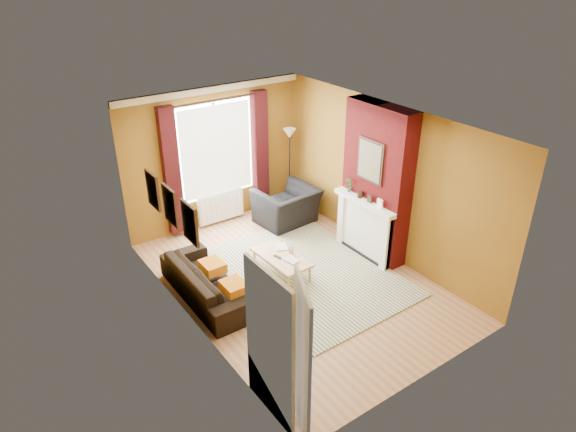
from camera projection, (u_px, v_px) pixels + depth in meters
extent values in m
plane|color=#986C45|center=(296.00, 281.00, 8.76)|extent=(5.50, 5.50, 0.00)
cube|color=brown|center=(215.00, 157.00, 10.11)|extent=(3.80, 0.02, 2.80)
cube|color=brown|center=(433.00, 292.00, 6.12)|extent=(3.80, 0.02, 2.80)
cube|color=brown|center=(384.00, 180.00, 9.08)|extent=(0.02, 5.50, 2.80)
cube|color=brown|center=(187.00, 243.00, 7.14)|extent=(0.02, 5.50, 2.80)
cube|color=silver|center=(298.00, 122.00, 7.46)|extent=(3.80, 5.50, 0.01)
cube|color=#480A0A|center=(377.00, 183.00, 8.99)|extent=(0.35, 1.40, 2.80)
cube|color=white|center=(365.00, 228.00, 9.28)|extent=(0.12, 1.30, 1.10)
cube|color=white|center=(365.00, 203.00, 9.01)|extent=(0.22, 1.40, 0.08)
cube|color=white|center=(387.00, 243.00, 8.87)|extent=(0.16, 0.14, 1.04)
cube|color=white|center=(343.00, 218.00, 9.71)|extent=(0.16, 0.14, 1.04)
cube|color=black|center=(366.00, 233.00, 9.35)|extent=(0.06, 0.80, 0.90)
cube|color=black|center=(363.00, 252.00, 9.53)|extent=(0.20, 1.00, 0.06)
cube|color=white|center=(380.00, 203.00, 8.71)|extent=(0.03, 0.12, 0.16)
cube|color=black|center=(370.00, 199.00, 8.90)|extent=(0.03, 0.10, 0.14)
cylinder|color=black|center=(360.00, 194.00, 9.08)|extent=(0.10, 0.10, 0.12)
cube|color=black|center=(370.00, 161.00, 8.69)|extent=(0.03, 0.60, 0.75)
cube|color=#A26A37|center=(370.00, 161.00, 8.68)|extent=(0.01, 0.52, 0.66)
cube|color=white|center=(211.00, 89.00, 9.46)|extent=(3.80, 0.08, 0.12)
cube|color=white|center=(215.00, 150.00, 10.02)|extent=(1.60, 0.04, 1.90)
cube|color=white|center=(216.00, 151.00, 9.99)|extent=(1.50, 0.02, 1.80)
cube|color=white|center=(216.00, 150.00, 10.00)|extent=(0.06, 0.04, 1.90)
cube|color=#390D10|center=(172.00, 172.00, 9.54)|extent=(0.30, 0.16, 2.50)
cube|color=#390D10|center=(260.00, 151.00, 10.54)|extent=(0.30, 0.16, 2.50)
cylinder|color=black|center=(214.00, 101.00, 9.49)|extent=(2.30, 0.05, 0.05)
cube|color=white|center=(221.00, 206.00, 10.52)|extent=(1.00, 0.10, 0.60)
cube|color=white|center=(202.00, 213.00, 10.25)|extent=(0.04, 0.03, 0.56)
cube|color=white|center=(207.00, 212.00, 10.30)|extent=(0.04, 0.03, 0.56)
cube|color=white|center=(212.00, 210.00, 10.36)|extent=(0.04, 0.03, 0.56)
cube|color=white|center=(217.00, 209.00, 10.41)|extent=(0.04, 0.03, 0.56)
cube|color=white|center=(222.00, 208.00, 10.47)|extent=(0.04, 0.03, 0.56)
cube|color=white|center=(226.00, 206.00, 10.53)|extent=(0.04, 0.03, 0.56)
cube|color=white|center=(231.00, 205.00, 10.58)|extent=(0.04, 0.03, 0.56)
cube|color=white|center=(236.00, 204.00, 10.64)|extent=(0.04, 0.03, 0.56)
cube|color=white|center=(240.00, 202.00, 10.69)|extent=(0.04, 0.03, 0.56)
cube|color=black|center=(190.00, 223.00, 6.92)|extent=(0.04, 0.44, 0.58)
cube|color=gold|center=(191.00, 223.00, 6.94)|extent=(0.01, 0.38, 0.52)
cube|color=black|center=(170.00, 206.00, 7.39)|extent=(0.04, 0.44, 0.58)
cube|color=#339A5C|center=(172.00, 205.00, 7.41)|extent=(0.01, 0.38, 0.52)
cube|color=black|center=(153.00, 190.00, 7.87)|extent=(0.04, 0.44, 0.58)
cube|color=#CA8832|center=(154.00, 190.00, 7.88)|extent=(0.01, 0.38, 0.52)
cube|color=white|center=(270.00, 347.00, 5.85)|extent=(0.05, 0.94, 2.06)
cube|color=black|center=(271.00, 346.00, 5.86)|extent=(0.02, 0.80, 1.98)
cube|color=white|center=(302.00, 358.00, 5.69)|extent=(0.37, 0.74, 1.98)
imported|color=#3A6E31|center=(349.00, 185.00, 9.26)|extent=(0.14, 0.10, 0.27)
cube|color=#BE670F|center=(234.00, 287.00, 7.80)|extent=(0.34, 0.40, 0.16)
cube|color=#BE670F|center=(213.00, 266.00, 8.30)|extent=(0.34, 0.40, 0.16)
cube|color=#33468E|center=(309.00, 273.00, 8.97)|extent=(2.49, 3.43, 0.02)
imported|color=black|center=(208.00, 281.00, 8.24)|extent=(0.81, 2.05, 0.60)
imported|color=black|center=(287.00, 206.00, 10.48)|extent=(1.23, 1.09, 0.75)
cube|color=#D4B27A|center=(281.00, 257.00, 8.79)|extent=(0.60, 1.14, 0.05)
cylinder|color=#D4B27A|center=(289.00, 284.00, 8.40)|extent=(0.05, 0.05, 0.32)
cylinder|color=#D4B27A|center=(310.00, 275.00, 8.64)|extent=(0.05, 0.05, 0.32)
cylinder|color=#D4B27A|center=(255.00, 258.00, 9.10)|extent=(0.05, 0.05, 0.32)
cylinder|color=#D4B27A|center=(275.00, 250.00, 9.34)|extent=(0.05, 0.05, 0.32)
cylinder|color=#A37946|center=(261.00, 209.00, 10.73)|extent=(0.35, 0.35, 0.42)
cylinder|color=black|center=(289.00, 206.00, 11.28)|extent=(0.30, 0.30, 0.03)
cylinder|color=black|center=(289.00, 171.00, 10.90)|extent=(0.03, 0.03, 1.64)
cone|color=beige|center=(290.00, 133.00, 10.51)|extent=(0.30, 0.30, 0.20)
imported|color=#999999|center=(288.00, 262.00, 8.58)|extent=(0.22, 0.27, 0.02)
imported|color=#999999|center=(276.00, 247.00, 9.02)|extent=(0.28, 0.32, 0.02)
imported|color=#999999|center=(291.00, 250.00, 8.86)|extent=(0.14, 0.14, 0.10)
cube|color=#232325|center=(277.00, 257.00, 8.74)|extent=(0.08, 0.16, 0.02)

